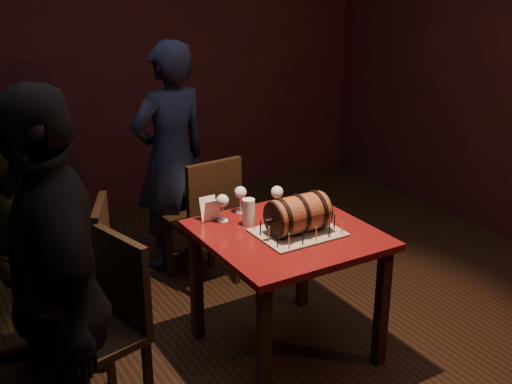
% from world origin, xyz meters
% --- Properties ---
extents(room_shell, '(5.04, 5.04, 2.80)m').
position_xyz_m(room_shell, '(0.00, 0.00, 1.40)').
color(room_shell, black).
rests_on(room_shell, ground).
extents(pub_table, '(0.90, 0.90, 0.75)m').
position_xyz_m(pub_table, '(0.09, -0.11, 0.64)').
color(pub_table, '#470B0E').
rests_on(pub_table, ground).
extents(cake_board, '(0.45, 0.35, 0.01)m').
position_xyz_m(cake_board, '(0.13, -0.16, 0.76)').
color(cake_board, gray).
rests_on(cake_board, pub_table).
extents(barrel_cake, '(0.37, 0.22, 0.22)m').
position_xyz_m(barrel_cake, '(0.13, -0.16, 0.86)').
color(barrel_cake, brown).
rests_on(barrel_cake, cake_board).
extents(birthday_candles, '(0.40, 0.30, 0.09)m').
position_xyz_m(birthday_candles, '(0.13, -0.16, 0.80)').
color(birthday_candles, '#D7C380').
rests_on(birthday_candles, cake_board).
extents(wine_glass_left, '(0.07, 0.07, 0.16)m').
position_xyz_m(wine_glass_left, '(-0.14, 0.20, 0.87)').
color(wine_glass_left, silver).
rests_on(wine_glass_left, pub_table).
extents(wine_glass_mid, '(0.07, 0.07, 0.16)m').
position_xyz_m(wine_glass_mid, '(0.01, 0.26, 0.87)').
color(wine_glass_mid, silver).
rests_on(wine_glass_mid, pub_table).
extents(wine_glass_right, '(0.07, 0.07, 0.16)m').
position_xyz_m(wine_glass_right, '(0.20, 0.16, 0.87)').
color(wine_glass_right, silver).
rests_on(wine_glass_right, pub_table).
extents(pint_of_ale, '(0.07, 0.07, 0.15)m').
position_xyz_m(pint_of_ale, '(-0.04, 0.09, 0.82)').
color(pint_of_ale, silver).
rests_on(pint_of_ale, pub_table).
extents(menu_card, '(0.10, 0.05, 0.13)m').
position_xyz_m(menu_card, '(-0.19, 0.25, 0.81)').
color(menu_card, white).
rests_on(menu_card, pub_table).
extents(chair_back, '(0.43, 0.43, 0.93)m').
position_xyz_m(chair_back, '(0.06, 0.81, 0.52)').
color(chair_back, black).
rests_on(chair_back, ground).
extents(chair_left_rear, '(0.53, 0.53, 0.93)m').
position_xyz_m(chair_left_rear, '(-0.88, 0.42, 0.52)').
color(chair_left_rear, black).
rests_on(chair_left_rear, ground).
extents(chair_left_front, '(0.49, 0.49, 0.93)m').
position_xyz_m(chair_left_front, '(-0.94, -0.11, 0.52)').
color(chair_left_front, black).
rests_on(chair_left_front, ground).
extents(person_back, '(0.65, 0.48, 1.65)m').
position_xyz_m(person_back, '(-0.00, 1.24, 0.82)').
color(person_back, '#181B31').
rests_on(person_back, ground).
extents(person_left_rear, '(0.68, 0.81, 1.48)m').
position_xyz_m(person_left_rear, '(-1.27, 0.30, 0.74)').
color(person_left_rear, '#3E3E1F').
rests_on(person_left_rear, ground).
extents(person_left_front, '(0.51, 1.06, 1.75)m').
position_xyz_m(person_left_front, '(-1.22, -0.41, 0.88)').
color(person_left_front, black).
rests_on(person_left_front, ground).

